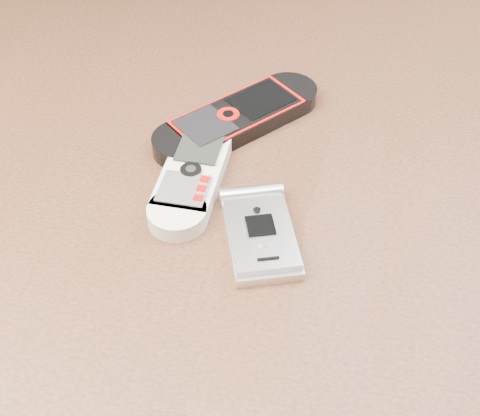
# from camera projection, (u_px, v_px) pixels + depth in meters

# --- Properties ---
(table) EXTENTS (1.20, 0.80, 0.75)m
(table) POSITION_uv_depth(u_px,v_px,m) (234.00, 299.00, 0.59)
(table) COLOR black
(table) RESTS_ON ground
(nokia_white) EXTENTS (0.05, 0.14, 0.02)m
(nokia_white) POSITION_uv_depth(u_px,v_px,m) (193.00, 173.00, 0.54)
(nokia_white) COLOR silver
(nokia_white) RESTS_ON table
(nokia_black_red) EXTENTS (0.15, 0.16, 0.02)m
(nokia_black_red) POSITION_uv_depth(u_px,v_px,m) (238.00, 117.00, 0.59)
(nokia_black_red) COLOR black
(nokia_black_red) RESTS_ON table
(motorola_razr) EXTENTS (0.08, 0.11, 0.01)m
(motorola_razr) POSITION_uv_depth(u_px,v_px,m) (261.00, 234.00, 0.49)
(motorola_razr) COLOR silver
(motorola_razr) RESTS_ON table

